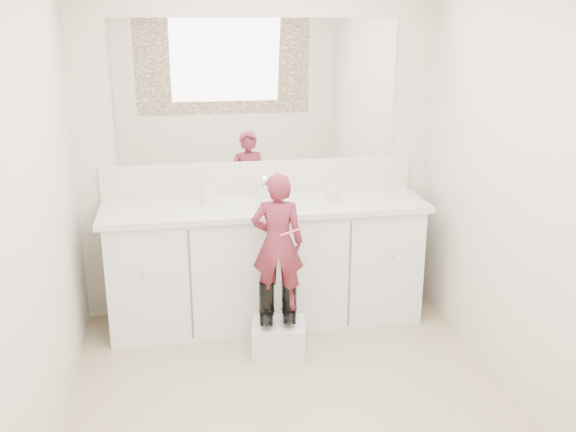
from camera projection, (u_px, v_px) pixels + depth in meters
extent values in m
plane|color=#897959|center=(299.00, 415.00, 3.62)|extent=(3.00, 3.00, 0.00)
plane|color=beige|center=(259.00, 153.00, 4.67)|extent=(2.60, 0.00, 2.60)
plane|color=beige|center=(402.00, 362.00, 1.85)|extent=(2.60, 0.00, 2.60)
plane|color=beige|center=(31.00, 227.00, 3.04)|extent=(0.00, 3.00, 3.00)
plane|color=beige|center=(534.00, 199.00, 3.48)|extent=(0.00, 3.00, 3.00)
cube|color=silver|center=(266.00, 265.00, 4.64)|extent=(2.20, 0.55, 0.85)
cube|color=beige|center=(266.00, 207.00, 4.49)|extent=(2.28, 0.58, 0.04)
cube|color=beige|center=(260.00, 178.00, 4.71)|extent=(2.28, 0.03, 0.25)
cube|color=white|center=(259.00, 92.00, 4.52)|extent=(2.00, 0.02, 1.00)
cube|color=#472819|center=(410.00, 212.00, 1.73)|extent=(2.00, 0.01, 1.20)
cylinder|color=silver|center=(262.00, 191.00, 4.63)|extent=(0.08, 0.08, 0.10)
imported|color=beige|center=(332.00, 195.00, 4.55)|extent=(0.11, 0.11, 0.09)
imported|color=silver|center=(211.00, 189.00, 4.47)|extent=(0.10, 0.11, 0.21)
cube|color=silver|center=(279.00, 338.00, 4.25)|extent=(0.39, 0.34, 0.22)
imported|color=#AD354D|center=(278.00, 243.00, 4.07)|extent=(0.36, 0.27, 0.91)
cylinder|color=pink|center=(291.00, 232.00, 3.98)|extent=(0.14, 0.03, 0.06)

